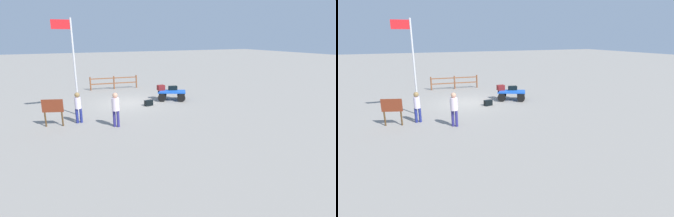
% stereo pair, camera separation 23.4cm
% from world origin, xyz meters
% --- Properties ---
extents(ground_plane, '(120.00, 120.00, 0.00)m').
position_xyz_m(ground_plane, '(0.00, 0.00, 0.00)').
color(ground_plane, gray).
extents(luggage_cart, '(2.21, 1.86, 0.66)m').
position_xyz_m(luggage_cart, '(-3.08, 0.44, 0.47)').
color(luggage_cart, blue).
rests_on(luggage_cart, ground).
extents(suitcase_maroon, '(0.50, 0.39, 0.37)m').
position_xyz_m(suitcase_maroon, '(-2.51, -0.12, 0.84)').
color(suitcase_maroon, maroon).
rests_on(suitcase_maroon, luggage_cart).
extents(suitcase_dark, '(0.67, 0.48, 0.28)m').
position_xyz_m(suitcase_dark, '(-3.33, 0.13, 0.80)').
color(suitcase_dark, black).
rests_on(suitcase_dark, luggage_cart).
extents(suitcase_grey, '(0.57, 0.39, 0.36)m').
position_xyz_m(suitcase_grey, '(-1.08, 1.23, 0.18)').
color(suitcase_grey, black).
rests_on(suitcase_grey, ground).
extents(worker_lead, '(0.53, 0.53, 1.74)m').
position_xyz_m(worker_lead, '(1.81, 4.48, 1.04)').
color(worker_lead, navy).
rests_on(worker_lead, ground).
extents(worker_trailing, '(0.34, 0.32, 1.62)m').
position_xyz_m(worker_trailing, '(3.44, 3.08, 0.95)').
color(worker_trailing, navy).
rests_on(worker_trailing, ground).
extents(flagpole, '(1.03, 0.10, 5.32)m').
position_xyz_m(flagpole, '(3.42, 1.64, 3.12)').
color(flagpole, silver).
rests_on(flagpole, ground).
extents(signboard, '(0.99, 0.37, 1.38)m').
position_xyz_m(signboard, '(4.65, 3.14, 0.93)').
color(signboard, '#4C3319').
rests_on(signboard, ground).
extents(wooden_fence, '(3.99, 0.47, 1.12)m').
position_xyz_m(wooden_fence, '(-0.30, -5.26, 0.64)').
color(wooden_fence, brown).
rests_on(wooden_fence, ground).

